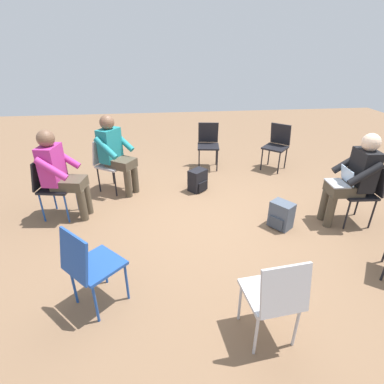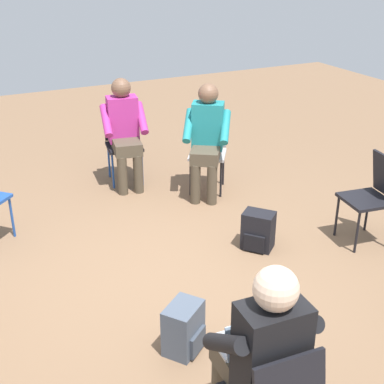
{
  "view_description": "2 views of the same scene",
  "coord_description": "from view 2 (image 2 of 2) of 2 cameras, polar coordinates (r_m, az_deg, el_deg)",
  "views": [
    {
      "loc": [
        0.75,
        3.49,
        2.23
      ],
      "look_at": [
        0.37,
        0.14,
        0.52
      ],
      "focal_mm": 28.0,
      "sensor_mm": 36.0,
      "label": 1
    },
    {
      "loc": [
        -3.47,
        1.51,
        2.56
      ],
      "look_at": [
        0.37,
        -0.36,
        0.59
      ],
      "focal_mm": 50.0,
      "sensor_mm": 36.0,
      "label": 2
    }
  ],
  "objects": [
    {
      "name": "person_in_magenta",
      "position": [
        6.14,
        -7.22,
        6.81
      ],
      "size": [
        0.56,
        0.55,
        1.24
      ],
      "rotation": [
        0.0,
        0.0,
        1.4
      ],
      "color": "#4C4233",
      "rests_on": "ground"
    },
    {
      "name": "backpack_near_laptop_user",
      "position": [
        3.8,
        -0.93,
        -14.56
      ],
      "size": [
        0.33,
        0.34,
        0.36
      ],
      "rotation": [
        0.0,
        0.0,
        2.22
      ],
      "color": "#475160",
      "rests_on": "ground"
    },
    {
      "name": "person_in_teal",
      "position": [
        5.85,
        1.59,
        6.08
      ],
      "size": [
        0.63,
        0.63,
        1.24
      ],
      "rotation": [
        0.0,
        0.0,
        0.99
      ],
      "color": "#4C4233",
      "rests_on": "ground"
    },
    {
      "name": "backpack_by_empty_chair",
      "position": [
        4.99,
        7.06,
        -4.31
      ],
      "size": [
        0.34,
        0.33,
        0.36
      ],
      "rotation": [
        0.0,
        0.0,
        0.71
      ],
      "color": "black",
      "rests_on": "ground"
    },
    {
      "name": "chair_east",
      "position": [
        6.36,
        -7.37,
        5.55
      ],
      "size": [
        0.5,
        0.46,
        0.85
      ],
      "rotation": [
        0.0,
        0.0,
        1.4
      ],
      "color": "black",
      "rests_on": "ground"
    },
    {
      "name": "chair_southeast",
      "position": [
        6.07,
        1.74,
        4.81
      ],
      "size": [
        0.58,
        0.57,
        0.85
      ],
      "rotation": [
        0.0,
        0.0,
        0.99
      ],
      "color": "#B7B7BC",
      "rests_on": "ground"
    },
    {
      "name": "ground_plane",
      "position": [
        4.57,
        -2.05,
        -9.38
      ],
      "size": [
        14.0,
        14.0,
        0.0
      ],
      "primitive_type": "plane",
      "color": "brown"
    },
    {
      "name": "person_with_laptop",
      "position": [
        2.86,
        7.33,
        -16.36
      ],
      "size": [
        0.54,
        0.51,
        1.24
      ],
      "rotation": [
        0.0,
        0.0,
        -1.63
      ],
      "color": "#4C4233",
      "rests_on": "ground"
    },
    {
      "name": "chair_south",
      "position": [
        5.2,
        18.78,
        -0.08
      ],
      "size": [
        0.45,
        0.49,
        0.85
      ],
      "rotation": [
        0.0,
        0.0,
        -0.14
      ],
      "color": "black",
      "rests_on": "ground"
    }
  ]
}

